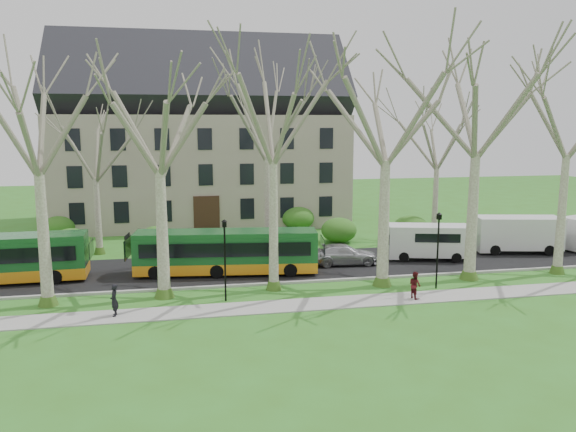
# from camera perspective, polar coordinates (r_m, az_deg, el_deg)

# --- Properties ---
(ground) EXTENTS (120.00, 120.00, 0.00)m
(ground) POSITION_cam_1_polar(r_m,az_deg,el_deg) (32.24, 4.28, -7.42)
(ground) COLOR #336D1F
(ground) RESTS_ON ground
(sidewalk) EXTENTS (70.00, 2.00, 0.06)m
(sidewalk) POSITION_cam_1_polar(r_m,az_deg,el_deg) (29.94, 5.56, -8.72)
(sidewalk) COLOR gray
(sidewalk) RESTS_ON ground
(road) EXTENTS (80.00, 8.00, 0.06)m
(road) POSITION_cam_1_polar(r_m,az_deg,el_deg) (37.37, 2.05, -4.99)
(road) COLOR black
(road) RESTS_ON ground
(curb) EXTENTS (80.00, 0.25, 0.14)m
(curb) POSITION_cam_1_polar(r_m,az_deg,el_deg) (33.61, 3.60, -6.58)
(curb) COLOR #A5A39E
(curb) RESTS_ON ground
(building) EXTENTS (26.50, 12.20, 16.00)m
(building) POSITION_cam_1_polar(r_m,az_deg,el_deg) (53.79, -8.76, 7.99)
(building) COLOR gray
(building) RESTS_ON ground
(tree_row_verge) EXTENTS (49.00, 7.00, 14.00)m
(tree_row_verge) POSITION_cam_1_polar(r_m,az_deg,el_deg) (31.23, 4.29, 5.12)
(tree_row_verge) COLOR gray
(tree_row_verge) RESTS_ON ground
(tree_row_far) EXTENTS (33.00, 7.00, 12.00)m
(tree_row_far) POSITION_cam_1_polar(r_m,az_deg,el_deg) (41.45, -1.44, 4.82)
(tree_row_far) COLOR gray
(tree_row_far) RESTS_ON ground
(lamp_row) EXTENTS (36.22, 0.22, 4.30)m
(lamp_row) POSITION_cam_1_polar(r_m,az_deg,el_deg) (30.65, 4.84, -3.35)
(lamp_row) COLOR black
(lamp_row) RESTS_ON ground
(hedges) EXTENTS (30.60, 8.60, 2.00)m
(hedges) POSITION_cam_1_polar(r_m,az_deg,el_deg) (44.66, -6.28, -1.37)
(hedges) COLOR #215317
(hedges) RESTS_ON ground
(bus_follow) EXTENTS (11.35, 3.68, 2.79)m
(bus_follow) POSITION_cam_1_polar(r_m,az_deg,el_deg) (35.05, -6.27, -3.61)
(bus_follow) COLOR #175122
(bus_follow) RESTS_ON road
(sedan) EXTENTS (4.68, 2.18, 1.32)m
(sedan) POSITION_cam_1_polar(r_m,az_deg,el_deg) (37.45, 5.71, -3.91)
(sedan) COLOR #A6A6AA
(sedan) RESTS_ON road
(van_a) EXTENTS (5.78, 3.30, 2.38)m
(van_a) POSITION_cam_1_polar(r_m,az_deg,el_deg) (39.68, 14.04, -2.60)
(van_a) COLOR silver
(van_a) RESTS_ON road
(van_b) EXTENTS (6.28, 3.34, 2.60)m
(van_b) POSITION_cam_1_polar(r_m,az_deg,el_deg) (43.77, 22.28, -1.77)
(van_b) COLOR silver
(van_b) RESTS_ON road
(pedestrian_a) EXTENTS (0.40, 0.59, 1.58)m
(pedestrian_a) POSITION_cam_1_polar(r_m,az_deg,el_deg) (28.77, -17.24, -8.17)
(pedestrian_a) COLOR black
(pedestrian_a) RESTS_ON sidewalk
(pedestrian_b) EXTENTS (0.71, 0.82, 1.46)m
(pedestrian_b) POSITION_cam_1_polar(r_m,az_deg,el_deg) (30.92, 12.77, -6.85)
(pedestrian_b) COLOR #541319
(pedestrian_b) RESTS_ON sidewalk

